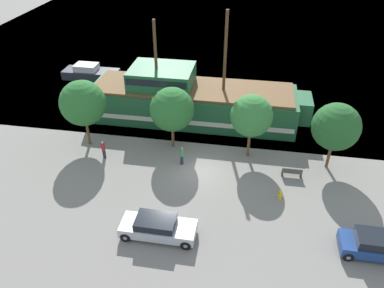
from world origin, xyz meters
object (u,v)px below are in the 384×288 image
Objects in this scene: parked_car_curb_mid at (158,227)px; fire_hydrant at (281,194)px; pedestrian_walking_near at (104,149)px; moored_boat_dockside at (90,73)px; pedestrian_walking_far at (182,156)px; pirate_ship at (191,100)px; bench_promenade_east at (292,172)px; parked_car_curb_front at (374,245)px.

fire_hydrant is at bearing 31.74° from parked_car_curb_mid.
pedestrian_walking_near is (-14.58, 2.75, 0.44)m from fire_hydrant.
moored_boat_dockside is at bearing 116.02° from pedestrian_walking_near.
parked_car_curb_mid reaches higher than fire_hydrant.
parked_car_curb_mid is 2.89× the size of pedestrian_walking_far.
parked_car_curb_mid is at bearing -87.99° from pirate_ship.
pirate_ship is 13.84m from fire_hydrant.
pedestrian_walking_far is (-7.93, 2.96, 0.45)m from fire_hydrant.
moored_boat_dockside reaches higher than parked_car_curb_mid.
bench_promenade_east is at bearing 0.16° from pedestrian_walking_near.
pedestrian_walking_far is at bearing 159.51° from fire_hydrant.
parked_car_curb_mid is 3.15× the size of bench_promenade_east.
bench_promenade_east is (-4.51, 6.97, -0.32)m from parked_car_curb_front.
parked_car_curb_mid is at bearing -148.26° from fire_hydrant.
pirate_ship is at bearing 128.40° from fire_hydrant.
moored_boat_dockside is 27.87m from bench_promenade_east.
moored_boat_dockside is at bearing 132.83° from pedestrian_walking_far.
parked_car_curb_mid is (14.20, -23.29, 0.07)m from moored_boat_dockside.
fire_hydrant is 0.49× the size of bench_promenade_east.
bench_promenade_east is (8.93, 7.74, -0.30)m from parked_car_curb_mid.
fire_hydrant is (22.19, -18.34, -0.25)m from moored_boat_dockside.
pedestrian_walking_near is at bearing -179.84° from bench_promenade_east.
parked_car_curb_front is 6.88m from fire_hydrant.
bench_promenade_east is (23.13, -15.55, -0.23)m from moored_boat_dockside.
pirate_ship reaches higher than fire_hydrant.
pedestrian_walking_far is at bearing 151.91° from parked_car_curb_front.
bench_promenade_east is at bearing -1.12° from pedestrian_walking_far.
parked_car_curb_front is (13.99, -14.96, -1.20)m from pirate_ship.
parked_car_curb_front reaches higher than fire_hydrant.
parked_car_curb_front reaches higher than bench_promenade_east.
bench_promenade_east is 0.93× the size of pedestrian_walking_near.
pirate_ship is at bearing -29.00° from moored_boat_dockside.
moored_boat_dockside reaches higher than parked_car_curb_front.
pirate_ship is 12.42× the size of pedestrian_walking_far.
pedestrian_walking_far is at bearing 1.85° from pedestrian_walking_near.
pedestrian_walking_far reaches higher than parked_car_curb_mid.
parked_car_curb_front is 2.43× the size of pedestrian_walking_near.
pedestrian_walking_near is 0.99× the size of pedestrian_walking_far.
moored_boat_dockside is at bearing 121.37° from parked_car_curb_mid.
pirate_ship is at bearing 92.01° from parked_car_curb_mid.
bench_promenade_east is 8.88m from pedestrian_walking_far.
pirate_ship is 15.78m from parked_car_curb_mid.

